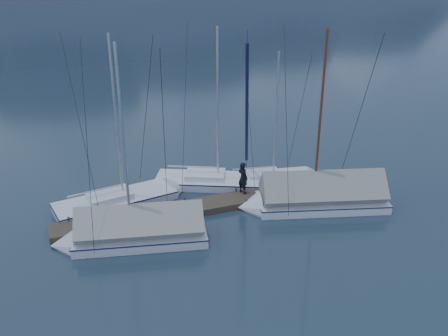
{
  "coord_description": "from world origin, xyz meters",
  "views": [
    {
      "loc": [
        -8.36,
        -19.26,
        11.95
      ],
      "look_at": [
        0.0,
        2.0,
        2.2
      ],
      "focal_mm": 38.0,
      "sensor_mm": 36.0,
      "label": 1
    }
  ],
  "objects_px": {
    "sailboat_covered_near": "(311,199)",
    "person": "(243,178)",
    "sailboat_open_left": "(133,198)",
    "sailboat_covered_far": "(128,233)",
    "sailboat_open_mid": "(227,183)",
    "sailboat_open_right": "(280,178)"
  },
  "relations": [
    {
      "from": "sailboat_covered_near",
      "to": "person",
      "type": "xyz_separation_m",
      "value": [
        -2.94,
        2.33,
        0.73
      ]
    },
    {
      "from": "sailboat_open_left",
      "to": "sailboat_covered_far",
      "type": "height_order",
      "value": "sailboat_covered_far"
    },
    {
      "from": "sailboat_covered_far",
      "to": "person",
      "type": "xyz_separation_m",
      "value": [
        6.82,
        2.31,
        0.75
      ]
    },
    {
      "from": "sailboat_open_left",
      "to": "sailboat_open_mid",
      "type": "relative_size",
      "value": 0.99
    },
    {
      "from": "sailboat_open_right",
      "to": "sailboat_covered_near",
      "type": "height_order",
      "value": "sailboat_covered_near"
    },
    {
      "from": "sailboat_covered_near",
      "to": "person",
      "type": "relative_size",
      "value": 5.73
    },
    {
      "from": "person",
      "to": "sailboat_covered_near",
      "type": "bearing_deg",
      "value": -149.5
    },
    {
      "from": "sailboat_open_mid",
      "to": "person",
      "type": "height_order",
      "value": "sailboat_open_mid"
    },
    {
      "from": "sailboat_covered_far",
      "to": "person",
      "type": "bearing_deg",
      "value": 18.73
    },
    {
      "from": "sailboat_open_right",
      "to": "sailboat_covered_near",
      "type": "bearing_deg",
      "value": -91.92
    },
    {
      "from": "sailboat_covered_near",
      "to": "person",
      "type": "bearing_deg",
      "value": 141.56
    },
    {
      "from": "sailboat_open_mid",
      "to": "sailboat_covered_far",
      "type": "relative_size",
      "value": 0.99
    },
    {
      "from": "sailboat_covered_near",
      "to": "sailboat_covered_far",
      "type": "height_order",
      "value": "sailboat_covered_near"
    },
    {
      "from": "sailboat_open_mid",
      "to": "sailboat_open_right",
      "type": "relative_size",
      "value": 1.18
    },
    {
      "from": "sailboat_open_left",
      "to": "person",
      "type": "distance_m",
      "value": 6.18
    },
    {
      "from": "person",
      "to": "sailboat_open_left",
      "type": "bearing_deg",
      "value": 50.78
    },
    {
      "from": "person",
      "to": "sailboat_open_mid",
      "type": "bearing_deg",
      "value": -14.63
    },
    {
      "from": "sailboat_open_mid",
      "to": "person",
      "type": "bearing_deg",
      "value": -83.57
    },
    {
      "from": "sailboat_covered_near",
      "to": "person",
      "type": "height_order",
      "value": "sailboat_covered_near"
    },
    {
      "from": "sailboat_open_mid",
      "to": "sailboat_covered_near",
      "type": "distance_m",
      "value": 5.23
    },
    {
      "from": "sailboat_open_left",
      "to": "person",
      "type": "xyz_separation_m",
      "value": [
        5.79,
        -1.9,
        1.07
      ]
    },
    {
      "from": "sailboat_open_mid",
      "to": "person",
      "type": "relative_size",
      "value": 5.54
    }
  ]
}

